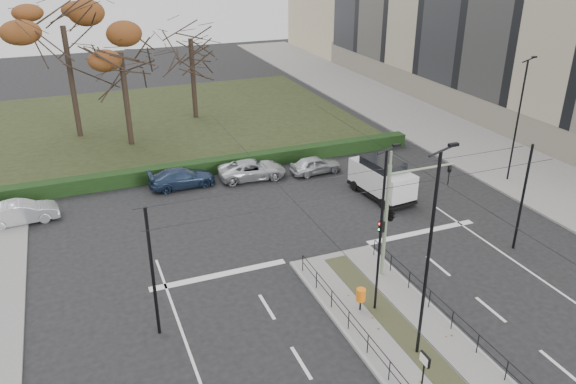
{
  "coord_description": "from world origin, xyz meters",
  "views": [
    {
      "loc": [
        -11.72,
        -18.04,
        15.5
      ],
      "look_at": [
        -1.65,
        6.97,
        3.17
      ],
      "focal_mm": 35.0,
      "sensor_mm": 36.0,
      "label": 1
    }
  ],
  "objects_px": {
    "streetlamp_sidewalk": "(518,120)",
    "rust_tree": "(63,26)",
    "streetlamp_median_far": "(381,231)",
    "parked_car_fifth": "(316,165)",
    "parked_car_second": "(21,212)",
    "streetlamp_median_near": "(429,256)",
    "bare_tree_near": "(121,59)",
    "white_van": "(382,177)",
    "bare_tree_center": "(191,45)",
    "litter_bin": "(361,295)",
    "parked_car_third": "(182,178)",
    "info_panel": "(424,365)",
    "parked_car_fourth": "(252,170)",
    "traffic_light": "(393,212)"
  },
  "relations": [
    {
      "from": "streetlamp_median_far",
      "to": "parked_car_fifth",
      "type": "bearing_deg",
      "value": 74.99
    },
    {
      "from": "traffic_light",
      "to": "white_van",
      "type": "xyz_separation_m",
      "value": [
        4.5,
        8.29,
        -2.21
      ]
    },
    {
      "from": "info_panel",
      "to": "parked_car_third",
      "type": "bearing_deg",
      "value": 99.76
    },
    {
      "from": "streetlamp_median_near",
      "to": "parked_car_second",
      "type": "relative_size",
      "value": 2.15
    },
    {
      "from": "streetlamp_sidewalk",
      "to": "rust_tree",
      "type": "xyz_separation_m",
      "value": [
        -26.95,
        21.04,
        4.69
      ]
    },
    {
      "from": "parked_car_fourth",
      "to": "white_van",
      "type": "relative_size",
      "value": 0.93
    },
    {
      "from": "rust_tree",
      "to": "streetlamp_sidewalk",
      "type": "bearing_deg",
      "value": -37.98
    },
    {
      "from": "streetlamp_sidewalk",
      "to": "white_van",
      "type": "relative_size",
      "value": 1.66
    },
    {
      "from": "streetlamp_median_far",
      "to": "white_van",
      "type": "xyz_separation_m",
      "value": [
        6.58,
        10.67,
        -2.79
      ]
    },
    {
      "from": "info_panel",
      "to": "parked_car_second",
      "type": "xyz_separation_m",
      "value": [
        -13.78,
        20.74,
        -1.07
      ]
    },
    {
      "from": "bare_tree_near",
      "to": "parked_car_fifth",
      "type": "height_order",
      "value": "bare_tree_near"
    },
    {
      "from": "litter_bin",
      "to": "white_van",
      "type": "bearing_deg",
      "value": 55.37
    },
    {
      "from": "bare_tree_center",
      "to": "traffic_light",
      "type": "bearing_deg",
      "value": -84.9
    },
    {
      "from": "parked_car_second",
      "to": "white_van",
      "type": "xyz_separation_m",
      "value": [
        21.62,
        -4.64,
        0.65
      ]
    },
    {
      "from": "parked_car_fourth",
      "to": "white_van",
      "type": "height_order",
      "value": "white_van"
    },
    {
      "from": "litter_bin",
      "to": "info_panel",
      "type": "xyz_separation_m",
      "value": [
        -0.57,
        -5.57,
        0.82
      ]
    },
    {
      "from": "info_panel",
      "to": "parked_car_fourth",
      "type": "height_order",
      "value": "info_panel"
    },
    {
      "from": "parked_car_second",
      "to": "bare_tree_center",
      "type": "bearing_deg",
      "value": -45.57
    },
    {
      "from": "traffic_light",
      "to": "parked_car_fifth",
      "type": "height_order",
      "value": "traffic_light"
    },
    {
      "from": "bare_tree_center",
      "to": "litter_bin",
      "type": "bearing_deg",
      "value": -90.2
    },
    {
      "from": "traffic_light",
      "to": "parked_car_fifth",
      "type": "xyz_separation_m",
      "value": [
        2.16,
        13.44,
        -2.91
      ]
    },
    {
      "from": "streetlamp_sidewalk",
      "to": "parked_car_third",
      "type": "height_order",
      "value": "streetlamp_sidewalk"
    },
    {
      "from": "info_panel",
      "to": "bare_tree_center",
      "type": "relative_size",
      "value": 0.22
    },
    {
      "from": "streetlamp_median_near",
      "to": "parked_car_second",
      "type": "xyz_separation_m",
      "value": [
        -15.15,
        18.52,
        -3.98
      ]
    },
    {
      "from": "litter_bin",
      "to": "parked_car_fifth",
      "type": "height_order",
      "value": "parked_car_fifth"
    },
    {
      "from": "streetlamp_median_far",
      "to": "bare_tree_center",
      "type": "relative_size",
      "value": 0.82
    },
    {
      "from": "streetlamp_sidewalk",
      "to": "bare_tree_near",
      "type": "xyz_separation_m",
      "value": [
        -23.2,
        17.33,
        2.5
      ]
    },
    {
      "from": "info_panel",
      "to": "bare_tree_near",
      "type": "bearing_deg",
      "value": 100.38
    },
    {
      "from": "litter_bin",
      "to": "bare_tree_near",
      "type": "height_order",
      "value": "bare_tree_near"
    },
    {
      "from": "streetlamp_sidewalk",
      "to": "rust_tree",
      "type": "relative_size",
      "value": 0.71
    },
    {
      "from": "traffic_light",
      "to": "rust_tree",
      "type": "height_order",
      "value": "rust_tree"
    },
    {
      "from": "streetlamp_median_far",
      "to": "streetlamp_sidewalk",
      "type": "bearing_deg",
      "value": 30.79
    },
    {
      "from": "bare_tree_near",
      "to": "parked_car_third",
      "type": "bearing_deg",
      "value": -78.24
    },
    {
      "from": "parked_car_second",
      "to": "parked_car_fifth",
      "type": "bearing_deg",
      "value": -93.44
    },
    {
      "from": "rust_tree",
      "to": "parked_car_fifth",
      "type": "xyz_separation_m",
      "value": [
        15.17,
        -14.76,
        -8.48
      ]
    },
    {
      "from": "parked_car_second",
      "to": "parked_car_fourth",
      "type": "bearing_deg",
      "value": -89.95
    },
    {
      "from": "streetlamp_median_near",
      "to": "rust_tree",
      "type": "bearing_deg",
      "value": 108.09
    },
    {
      "from": "litter_bin",
      "to": "streetlamp_sidewalk",
      "type": "bearing_deg",
      "value": 29.34
    },
    {
      "from": "streetlamp_median_far",
      "to": "white_van",
      "type": "height_order",
      "value": "streetlamp_median_far"
    },
    {
      "from": "streetlamp_median_near",
      "to": "white_van",
      "type": "bearing_deg",
      "value": 65.02
    },
    {
      "from": "bare_tree_center",
      "to": "parked_car_third",
      "type": "bearing_deg",
      "value": -106.67
    },
    {
      "from": "streetlamp_median_far",
      "to": "parked_car_third",
      "type": "relative_size",
      "value": 1.76
    },
    {
      "from": "traffic_light",
      "to": "streetlamp_median_far",
      "type": "bearing_deg",
      "value": -131.13
    },
    {
      "from": "info_panel",
      "to": "rust_tree",
      "type": "height_order",
      "value": "rust_tree"
    },
    {
      "from": "streetlamp_sidewalk",
      "to": "parked_car_fifth",
      "type": "distance_m",
      "value": 13.88
    },
    {
      "from": "parked_car_second",
      "to": "bare_tree_center",
      "type": "height_order",
      "value": "bare_tree_center"
    },
    {
      "from": "streetlamp_median_far",
      "to": "white_van",
      "type": "relative_size",
      "value": 1.55
    },
    {
      "from": "streetlamp_median_far",
      "to": "litter_bin",
      "type": "bearing_deg",
      "value": 167.5
    },
    {
      "from": "streetlamp_sidewalk",
      "to": "bare_tree_center",
      "type": "height_order",
      "value": "bare_tree_center"
    },
    {
      "from": "bare_tree_near",
      "to": "white_van",
      "type": "bearing_deg",
      "value": -49.67
    }
  ]
}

